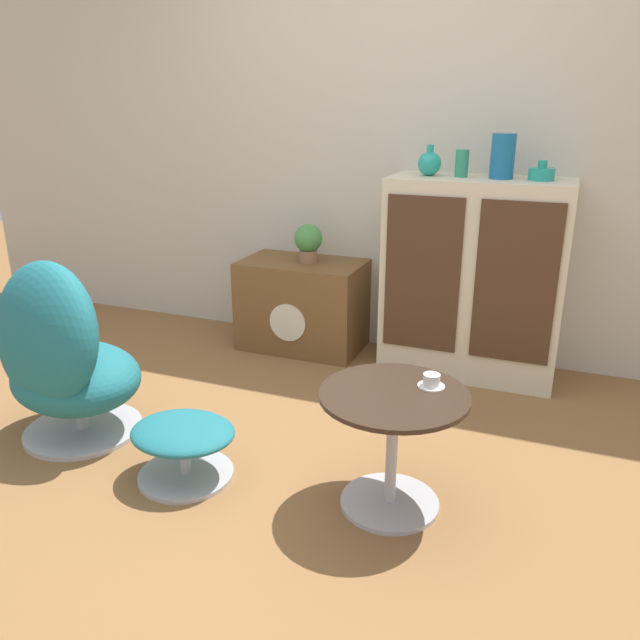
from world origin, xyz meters
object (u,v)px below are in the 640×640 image
object	(u,v)px
vase_inner_right	(503,156)
potted_plant	(308,241)
ottoman	(183,440)
coffee_table	(392,435)
teacup	(431,382)
vase_inner_left	(462,163)
egg_chair	(62,358)
sideboard	(473,279)
tv_console	(303,305)
vase_rightmost	(542,173)
vase_leftmost	(429,163)

from	to	relation	value
vase_inner_right	potted_plant	xyz separation A→B (m)	(-1.10, -0.01, -0.53)
ottoman	potted_plant	size ratio (longest dim) A/B	1.89
coffee_table	vase_inner_right	bearing A→B (deg)	83.63
teacup	potted_plant	bearing A→B (deg)	128.58
ottoman	coffee_table	bearing A→B (deg)	8.75
vase_inner_left	vase_inner_right	world-z (taller)	vase_inner_right
egg_chair	vase_inner_left	world-z (taller)	vase_inner_left
coffee_table	vase_inner_right	world-z (taller)	vase_inner_right
sideboard	potted_plant	bearing A→B (deg)	-179.80
ottoman	teacup	size ratio (longest dim) A/B	4.34
tv_console	ottoman	size ratio (longest dim) A/B	1.71
egg_chair	vase_inner_right	bearing A→B (deg)	41.11
vase_rightmost	teacup	xyz separation A→B (m)	(-0.25, -1.33, -0.64)
potted_plant	coffee_table	bearing A→B (deg)	-56.59
vase_inner_right	coffee_table	bearing A→B (deg)	-96.37
potted_plant	sideboard	bearing A→B (deg)	0.20
sideboard	teacup	size ratio (longest dim) A/B	10.88
coffee_table	vase_leftmost	world-z (taller)	vase_leftmost
teacup	vase_rightmost	bearing A→B (deg)	79.50
vase_leftmost	ottoman	bearing A→B (deg)	-111.91
sideboard	vase_inner_left	size ratio (longest dim) A/B	7.78
sideboard	vase_inner_left	xyz separation A→B (m)	(-0.11, 0.00, 0.63)
tv_console	vase_inner_left	distance (m)	1.30
vase_inner_left	egg_chair	bearing A→B (deg)	-135.14
sideboard	coffee_table	xyz separation A→B (m)	(-0.06, -1.43, -0.25)
coffee_table	egg_chair	bearing A→B (deg)	-178.28
ottoman	vase_leftmost	size ratio (longest dim) A/B	2.72
tv_console	egg_chair	world-z (taller)	egg_chair
vase_inner_right	vase_rightmost	xyz separation A→B (m)	(0.20, 0.00, -0.08)
egg_chair	coffee_table	size ratio (longest dim) A/B	1.57
tv_console	teacup	size ratio (longest dim) A/B	7.40
sideboard	teacup	distance (m)	1.33
vase_leftmost	potted_plant	xyz separation A→B (m)	(-0.72, -0.01, -0.49)
vase_rightmost	vase_inner_left	bearing A→B (deg)	180.00
egg_chair	coffee_table	xyz separation A→B (m)	(1.53, 0.05, -0.09)
vase_inner_left	teacup	xyz separation A→B (m)	(0.16, -1.33, -0.68)
sideboard	vase_inner_left	world-z (taller)	vase_inner_left
coffee_table	potted_plant	distance (m)	1.75
vase_inner_right	vase_rightmost	size ratio (longest dim) A/B	1.74
sideboard	vase_leftmost	bearing A→B (deg)	179.22
ottoman	vase_leftmost	xyz separation A→B (m)	(0.63, 1.56, 1.01)
vase_rightmost	potted_plant	world-z (taller)	vase_rightmost
ottoman	vase_rightmost	distance (m)	2.20
vase_inner_left	coffee_table	bearing A→B (deg)	-88.07
coffee_table	vase_rightmost	xyz separation A→B (m)	(0.36, 1.43, 0.84)
vase_inner_left	potted_plant	world-z (taller)	vase_inner_left
egg_chair	vase_rightmost	distance (m)	2.52
tv_console	teacup	bearing A→B (deg)	-50.30
ottoman	teacup	bearing A→B (deg)	13.59
egg_chair	vase_inner_left	xyz separation A→B (m)	(1.48, 1.48, 0.78)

